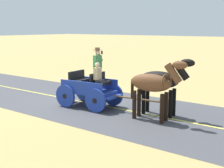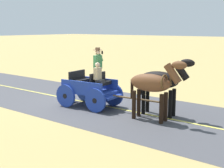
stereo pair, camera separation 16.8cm
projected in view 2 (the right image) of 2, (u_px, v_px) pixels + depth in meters
The scene contains 7 objects.
ground_plane at pixel (85, 102), 13.85m from camera, with size 200.00×200.00×0.00m, color tan.
road_surface at pixel (85, 102), 13.84m from camera, with size 5.65×160.00×0.01m, color #424247.
road_centre_stripe at pixel (85, 102), 13.84m from camera, with size 0.12×160.00×0.00m, color #DBCC4C.
horse_drawn_carriage at pixel (91, 88), 12.95m from camera, with size 1.60×4.52×2.50m.
horse_near_side at pixel (162, 81), 11.54m from camera, with size 0.71×2.14×2.21m.
horse_off_side at pixel (153, 84), 10.91m from camera, with size 0.67×2.13×2.21m.
traffic_cone at pixel (75, 82), 17.66m from camera, with size 0.32×0.32×0.50m, color orange.
Camera 2 is at (9.90, 9.21, 3.32)m, focal length 49.41 mm.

